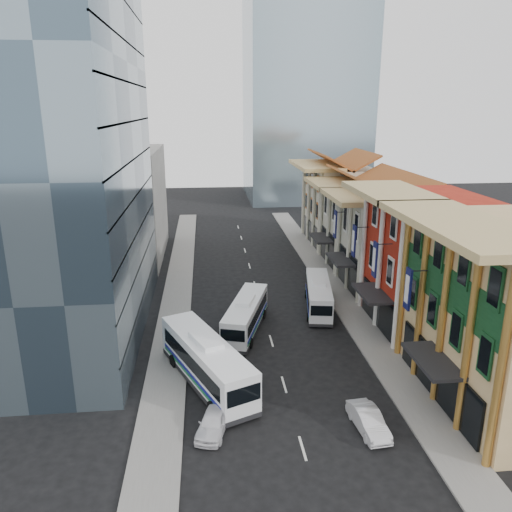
{
  "coord_description": "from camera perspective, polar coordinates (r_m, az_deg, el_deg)",
  "views": [
    {
      "loc": [
        -5.22,
        -23.26,
        19.17
      ],
      "look_at": [
        -0.56,
        22.39,
        5.37
      ],
      "focal_mm": 35.0,
      "sensor_mm": 36.0,
      "label": 1
    }
  ],
  "objects": [
    {
      "name": "shophouse_cream_near",
      "position": [
        55.2,
        14.77,
        1.3
      ],
      "size": [
        8.0,
        9.0,
        10.0
      ],
      "primitive_type": "cube",
      "color": "beige",
      "rests_on": "ground"
    },
    {
      "name": "bus_left_far",
      "position": [
        44.25,
        -1.18,
        -6.72
      ],
      "size": [
        5.02,
        9.94,
        3.11
      ],
      "primitive_type": null,
      "rotation": [
        0.0,
        0.0,
        -0.3
      ],
      "color": "white",
      "rests_on": "ground"
    },
    {
      "name": "bus_right",
      "position": [
        49.28,
        7.15,
        -4.39
      ],
      "size": [
        3.76,
        9.72,
        3.04
      ],
      "primitive_type": null,
      "rotation": [
        0.0,
        0.0,
        -0.17
      ],
      "color": "silver",
      "rests_on": "ground"
    },
    {
      "name": "bus_left_near",
      "position": [
        36.37,
        -5.68,
        -11.82
      ],
      "size": [
        7.02,
        11.55,
        3.67
      ],
      "primitive_type": null,
      "rotation": [
        0.0,
        0.0,
        0.41
      ],
      "color": "white",
      "rests_on": "ground"
    },
    {
      "name": "sidewalk_left",
      "position": [
        49.24,
        -9.24,
        -6.31
      ],
      "size": [
        3.0,
        90.0,
        0.15
      ],
      "primitive_type": "cube",
      "color": "slate",
      "rests_on": "ground"
    },
    {
      "name": "shophouse_tan",
      "position": [
        36.63,
        26.5,
        -6.19
      ],
      "size": [
        8.0,
        14.0,
        12.0
      ],
      "primitive_type": "cube",
      "color": "tan",
      "rests_on": "ground"
    },
    {
      "name": "sidewalk_right",
      "position": [
        51.01,
        10.27,
        -5.53
      ],
      "size": [
        3.0,
        90.0,
        0.15
      ],
      "primitive_type": "cube",
      "color": "slate",
      "rests_on": "ground"
    },
    {
      "name": "office_block_far",
      "position": [
        67.26,
        -15.03,
        5.74
      ],
      "size": [
        10.0,
        18.0,
        14.0
      ],
      "primitive_type": "cube",
      "color": "gray",
      "rests_on": "ground"
    },
    {
      "name": "shophouse_cream_far",
      "position": [
        73.17,
        9.55,
        5.74
      ],
      "size": [
        8.0,
        12.0,
        11.0
      ],
      "primitive_type": "cube",
      "color": "beige",
      "rests_on": "ground"
    },
    {
      "name": "shophouse_cream_mid",
      "position": [
        63.43,
        11.99,
        3.46
      ],
      "size": [
        8.0,
        9.0,
        10.0
      ],
      "primitive_type": "cube",
      "color": "beige",
      "rests_on": "ground"
    },
    {
      "name": "shophouse_red",
      "position": [
        46.52,
        18.85,
        -0.63
      ],
      "size": [
        8.0,
        10.0,
        12.0
      ],
      "primitive_type": "cube",
      "color": "#A52212",
      "rests_on": "ground"
    },
    {
      "name": "sedan_left",
      "position": [
        32.24,
        -4.87,
        -18.32
      ],
      "size": [
        2.66,
        4.32,
        1.37
      ],
      "primitive_type": "imported",
      "rotation": [
        0.0,
        0.0,
        -0.28
      ],
      "color": "white",
      "rests_on": "ground"
    },
    {
      "name": "sedan_right",
      "position": [
        32.96,
        12.72,
        -17.88
      ],
      "size": [
        1.83,
        4.18,
        1.34
      ],
      "primitive_type": "imported",
      "rotation": [
        0.0,
        0.0,
        0.1
      ],
      "color": "silver",
      "rests_on": "ground"
    },
    {
      "name": "ground",
      "position": [
        30.6,
        5.73,
        -22.16
      ],
      "size": [
        200.0,
        200.0,
        0.0
      ],
      "primitive_type": "plane",
      "color": "black",
      "rests_on": "ground"
    },
    {
      "name": "office_tower",
      "position": [
        44.07,
        -21.66,
        10.15
      ],
      "size": [
        12.0,
        26.0,
        30.0
      ],
      "primitive_type": "cube",
      "color": "#3E5162",
      "rests_on": "ground"
    }
  ]
}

